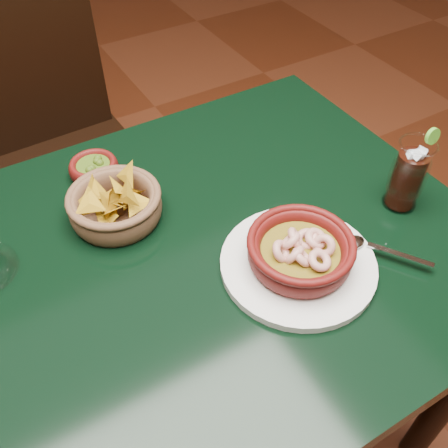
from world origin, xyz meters
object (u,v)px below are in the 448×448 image
dining_chair (58,151)px  cola_drink (408,176)px  shrimp_plate (300,254)px  dining_table (152,307)px  chip_basket (115,205)px

dining_chair → cola_drink: bearing=-60.2°
shrimp_plate → cola_drink: cola_drink is taller
dining_table → shrimp_plate: 0.29m
dining_chair → shrimp_plate: (0.20, -0.83, 0.26)m
dining_chair → dining_table: bearing=-91.9°
cola_drink → shrimp_plate: bearing=-173.9°
chip_basket → dining_chair: bearing=88.6°
dining_table → cola_drink: 0.52m
dining_chair → shrimp_plate: size_ratio=3.01×
chip_basket → cola_drink: bearing=-26.7°
dining_chair → shrimp_plate: bearing=-76.3°
dining_table → dining_chair: (0.02, 0.71, -0.13)m
cola_drink → dining_chair: bearing=119.8°
shrimp_plate → chip_basket: chip_basket is taller
shrimp_plate → dining_table: bearing=152.1°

